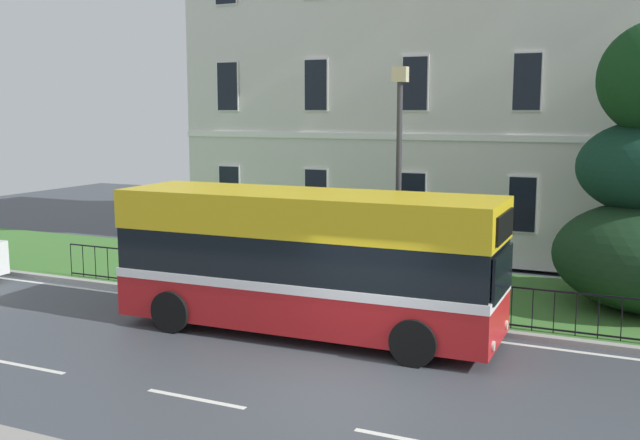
{
  "coord_description": "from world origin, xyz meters",
  "views": [
    {
      "loc": [
        5.1,
        -12.06,
        4.99
      ],
      "look_at": [
        -2.43,
        4.34,
        2.31
      ],
      "focal_mm": 41.49,
      "sensor_mm": 36.0,
      "label": 1
    }
  ],
  "objects_px": {
    "georgian_townhouse": "(451,45)",
    "litter_bin": "(242,272)",
    "street_lamp_post": "(399,171)",
    "single_decker_bus": "(307,260)"
  },
  "relations": [
    {
      "from": "georgian_townhouse",
      "to": "litter_bin",
      "type": "xyz_separation_m",
      "value": [
        -2.81,
        -10.33,
        -6.65
      ]
    },
    {
      "from": "street_lamp_post",
      "to": "litter_bin",
      "type": "distance_m",
      "value": 5.15
    },
    {
      "from": "street_lamp_post",
      "to": "single_decker_bus",
      "type": "bearing_deg",
      "value": -117.55
    },
    {
      "from": "georgian_townhouse",
      "to": "street_lamp_post",
      "type": "relative_size",
      "value": 3.0
    },
    {
      "from": "single_decker_bus",
      "to": "street_lamp_post",
      "type": "distance_m",
      "value": 3.35
    },
    {
      "from": "single_decker_bus",
      "to": "street_lamp_post",
      "type": "height_order",
      "value": "street_lamp_post"
    },
    {
      "from": "litter_bin",
      "to": "street_lamp_post",
      "type": "bearing_deg",
      "value": 3.58
    },
    {
      "from": "litter_bin",
      "to": "georgian_townhouse",
      "type": "bearing_deg",
      "value": 74.78
    },
    {
      "from": "single_decker_bus",
      "to": "street_lamp_post",
      "type": "relative_size",
      "value": 1.48
    },
    {
      "from": "street_lamp_post",
      "to": "litter_bin",
      "type": "bearing_deg",
      "value": -176.42
    }
  ]
}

